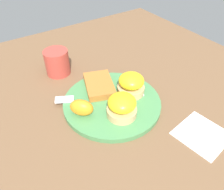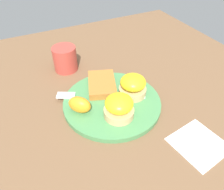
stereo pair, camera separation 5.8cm
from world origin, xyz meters
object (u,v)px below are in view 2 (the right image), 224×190
at_px(sandwich_benedict_right, 133,86).
at_px(orange_wedge, 79,104).
at_px(hashbrown_patty, 103,84).
at_px(fork, 95,96).
at_px(cup, 65,58).
at_px(sandwich_benedict_left, 119,107).

relative_size(sandwich_benedict_right, orange_wedge, 1.27).
relative_size(sandwich_benedict_right, hashbrown_patty, 0.66).
bearing_deg(fork, cup, 7.44).
distance_m(sandwich_benedict_left, orange_wedge, 0.10).
relative_size(hashbrown_patty, orange_wedge, 1.93).
bearing_deg(hashbrown_patty, cup, 22.12).
height_order(hashbrown_patty, fork, hashbrown_patty).
xyz_separation_m(orange_wedge, fork, (0.03, -0.05, -0.02)).
distance_m(sandwich_benedict_left, fork, 0.10).
bearing_deg(fork, sandwich_benedict_right, -110.38).
bearing_deg(sandwich_benedict_right, cup, 28.88).
bearing_deg(sandwich_benedict_right, sandwich_benedict_left, 128.08).
height_order(hashbrown_patty, orange_wedge, orange_wedge).
distance_m(fork, cup, 0.19).
bearing_deg(fork, orange_wedge, 121.59).
distance_m(sandwich_benedict_left, hashbrown_patty, 0.13).
distance_m(sandwich_benedict_right, hashbrown_patty, 0.09).
height_order(sandwich_benedict_left, fork, sandwich_benedict_left).
bearing_deg(cup, sandwich_benedict_left, -169.59).
distance_m(sandwich_benedict_right, orange_wedge, 0.15).
bearing_deg(sandwich_benedict_right, orange_wedge, 88.70).
bearing_deg(sandwich_benedict_left, fork, 16.21).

